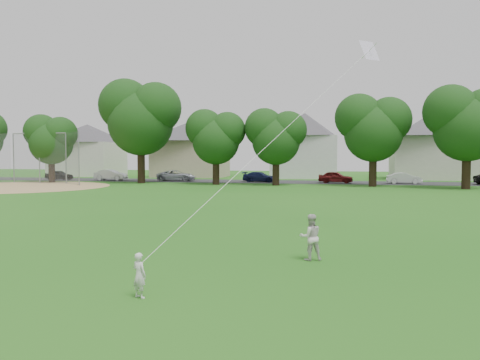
% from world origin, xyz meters
% --- Properties ---
extents(ground, '(160.00, 160.00, 0.00)m').
position_xyz_m(ground, '(0.00, 0.00, 0.00)').
color(ground, '#1E5C15').
rests_on(ground, ground).
extents(street, '(90.00, 7.00, 0.01)m').
position_xyz_m(street, '(0.00, 42.00, 0.01)').
color(street, '#2D2D30').
rests_on(street, ground).
extents(dirt_infield, '(18.00, 18.00, 0.02)m').
position_xyz_m(dirt_infield, '(-26.00, 28.00, 0.01)').
color(dirt_infield, '#9E7F51').
rests_on(dirt_infield, ground).
extents(toddler, '(0.42, 0.35, 0.97)m').
position_xyz_m(toddler, '(0.50, -2.08, 0.48)').
color(toddler, silver).
rests_on(toddler, ground).
extents(older_boy, '(0.78, 0.70, 1.33)m').
position_xyz_m(older_boy, '(3.81, 2.27, 0.67)').
color(older_boy, silver).
rests_on(older_boy, ground).
extents(kite, '(3.09, 5.47, 12.97)m').
position_xyz_m(kite, '(3.09, 2.93, 3.90)').
color(kite, silver).
rests_on(kite, ground).
extents(baseball_backstop, '(12.36, 2.54, 5.41)m').
position_xyz_m(baseball_backstop, '(-27.25, 33.26, 2.70)').
color(baseball_backstop, gray).
rests_on(baseball_backstop, ground).
extents(tree_row, '(82.53, 9.15, 11.66)m').
position_xyz_m(tree_row, '(1.18, 35.82, 6.17)').
color(tree_row, black).
rests_on(tree_row, ground).
extents(parked_cars, '(64.13, 2.54, 1.29)m').
position_xyz_m(parked_cars, '(1.51, 41.00, 0.63)').
color(parked_cars, black).
rests_on(parked_cars, ground).
extents(house_row, '(77.24, 14.23, 10.22)m').
position_xyz_m(house_row, '(0.60, 52.00, 5.00)').
color(house_row, silver).
rests_on(house_row, ground).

